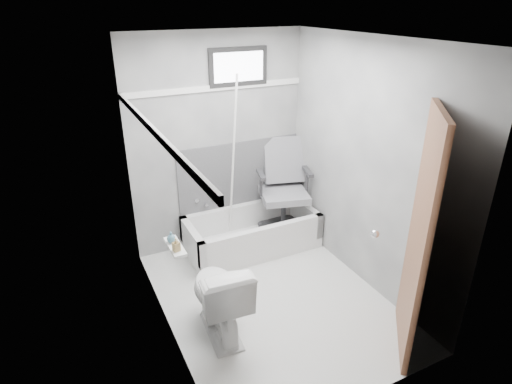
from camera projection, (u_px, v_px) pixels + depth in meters
floor at (272, 298)px, 4.18m from camera, size 2.60×2.60×0.00m
ceiling at (277, 39)px, 3.19m from camera, size 2.60×2.60×0.00m
wall_back at (218, 144)px, 4.74m from camera, size 2.00×0.02×2.40m
wall_front at (375, 262)px, 2.62m from camera, size 2.00×0.02×2.40m
wall_left at (159, 209)px, 3.28m from camera, size 0.02×2.60×2.40m
wall_right at (366, 167)px, 4.08m from camera, size 0.02×2.60×2.40m
bathtub at (252, 232)px, 4.94m from camera, size 1.50×0.70×0.42m
office_chair at (284, 188)px, 4.96m from camera, size 0.77×0.77×1.08m
toilet at (219, 296)px, 3.61m from camera, size 0.49×0.79×0.75m
door at (475, 250)px, 3.11m from camera, size 0.78×0.78×2.00m
window at (238, 67)px, 4.49m from camera, size 0.66×0.04×0.40m
backerboard at (240, 174)px, 5.00m from camera, size 1.50×0.02×0.78m
trim_back at (217, 88)px, 4.48m from camera, size 2.00×0.02×0.06m
trim_left at (153, 130)px, 3.03m from camera, size 0.02×2.60×0.06m
pole at (233, 162)px, 4.64m from camera, size 0.02×0.33×1.93m
shelf at (175, 247)px, 3.35m from camera, size 0.10×0.32×0.02m
soap_bottle_a at (176, 245)px, 3.25m from camera, size 0.06×0.06×0.11m
soap_bottle_b at (171, 237)px, 3.37m from camera, size 0.08×0.08×0.09m
faucet at (205, 201)px, 4.91m from camera, size 0.26×0.10×0.16m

